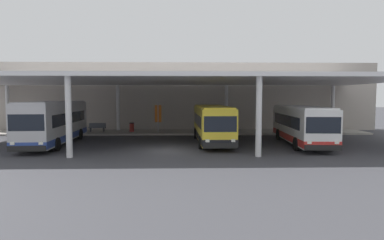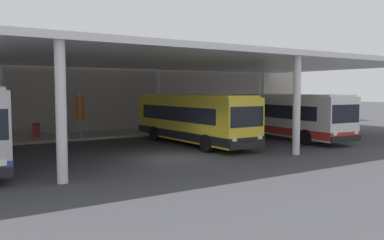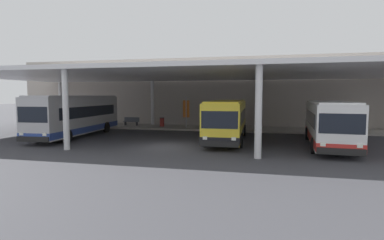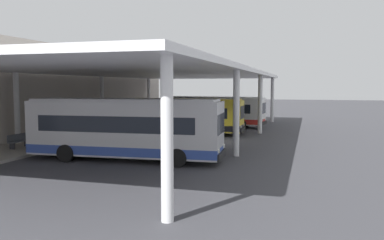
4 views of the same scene
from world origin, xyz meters
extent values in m
plane|color=#3D3D42|center=(0.00, 0.00, 0.00)|extent=(200.00, 200.00, 0.00)
cube|color=#A39E93|center=(0.00, 11.75, 0.09)|extent=(42.00, 4.50, 0.18)
cube|color=#ADA399|center=(0.00, 15.00, 3.96)|extent=(48.00, 1.60, 7.91)
cube|color=silver|center=(0.00, 5.50, 5.40)|extent=(40.00, 17.00, 0.30)
cylinder|color=silver|center=(-6.17, -2.50, 2.62)|extent=(0.40, 0.40, 5.25)
cylinder|color=silver|center=(-6.17, 13.50, 2.62)|extent=(0.40, 0.40, 5.25)
cylinder|color=silver|center=(6.17, -2.50, 2.62)|extent=(0.40, 0.40, 5.25)
cylinder|color=silver|center=(6.17, 13.50, 2.62)|extent=(0.40, 0.40, 5.25)
cylinder|color=silver|center=(18.50, 13.50, 2.62)|extent=(0.40, 0.40, 5.25)
cube|color=white|center=(-8.14, -2.15, 0.90)|extent=(0.28, 0.10, 0.20)
cylinder|color=black|center=(-7.94, 0.02, 0.50)|extent=(0.34, 1.01, 1.00)
cube|color=yellow|center=(3.69, 3.93, 1.70)|extent=(2.71, 10.45, 2.70)
cube|color=black|center=(3.69, 3.93, 0.70)|extent=(2.73, 10.47, 0.50)
cube|color=black|center=(3.68, 4.08, 2.00)|extent=(2.71, 8.58, 0.90)
cube|color=black|center=(3.79, -1.22, 2.05)|extent=(2.30, 0.17, 1.10)
cube|color=black|center=(3.79, -1.31, 0.55)|extent=(2.45, 0.21, 0.36)
cube|color=yellow|center=(3.69, 3.93, 3.11)|extent=(2.50, 10.03, 0.12)
cube|color=yellow|center=(3.79, -1.19, 2.87)|extent=(1.75, 0.16, 0.28)
cube|color=white|center=(2.89, -1.32, 0.90)|extent=(0.28, 0.09, 0.20)
cube|color=white|center=(4.69, -1.28, 0.90)|extent=(0.28, 0.09, 0.20)
cylinder|color=black|center=(2.53, 0.68, 0.50)|extent=(0.30, 1.01, 1.00)
cylinder|color=black|center=(4.98, 0.73, 0.50)|extent=(0.30, 1.01, 1.00)
cylinder|color=black|center=(2.40, 6.77, 0.50)|extent=(0.30, 1.01, 1.00)
cylinder|color=black|center=(4.85, 6.82, 0.50)|extent=(0.30, 1.01, 1.00)
cube|color=white|center=(10.95, 2.84, 1.70)|extent=(3.32, 10.57, 2.70)
cube|color=red|center=(10.95, 2.84, 0.70)|extent=(3.34, 10.59, 0.50)
cube|color=black|center=(10.97, 2.99, 2.00)|extent=(3.21, 8.70, 0.90)
cube|color=black|center=(10.55, -2.29, 2.05)|extent=(2.30, 0.30, 1.10)
cube|color=black|center=(10.54, -2.38, 0.55)|extent=(2.45, 0.35, 0.36)
cube|color=white|center=(10.95, 2.84, 3.11)|extent=(3.08, 10.13, 0.12)
cube|color=yellow|center=(10.55, -2.26, 2.87)|extent=(1.75, 0.26, 0.28)
cube|color=white|center=(9.64, -2.30, 0.90)|extent=(0.29, 0.10, 0.20)
cube|color=white|center=(11.44, -2.45, 0.90)|extent=(0.29, 0.10, 0.20)
cylinder|color=black|center=(9.48, -0.28, 0.50)|extent=(0.36, 1.02, 1.00)
cylinder|color=black|center=(11.92, -0.47, 0.50)|extent=(0.36, 1.02, 1.00)
cylinder|color=black|center=(9.96, 5.79, 0.50)|extent=(0.36, 1.02, 1.00)
cylinder|color=black|center=(12.40, 5.59, 0.50)|extent=(0.36, 1.02, 1.00)
cylinder|color=maroon|center=(-4.34, 11.53, 0.63)|extent=(0.48, 0.48, 0.90)
cylinder|color=black|center=(-4.34, 11.53, 1.12)|extent=(0.52, 0.52, 0.08)
cylinder|color=#B2B2B7|center=(-1.44, 10.95, 1.78)|extent=(0.12, 0.12, 3.20)
cube|color=orange|center=(-1.44, 10.93, 2.16)|extent=(0.70, 0.04, 1.80)
camera|label=1|loc=(1.20, -23.65, 3.93)|focal=30.49mm
camera|label=2|loc=(-9.93, -17.38, 3.45)|focal=37.22mm
camera|label=3|loc=(6.35, -19.75, 3.56)|focal=28.11mm
camera|label=4|loc=(-30.11, -6.73, 4.30)|focal=37.25mm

